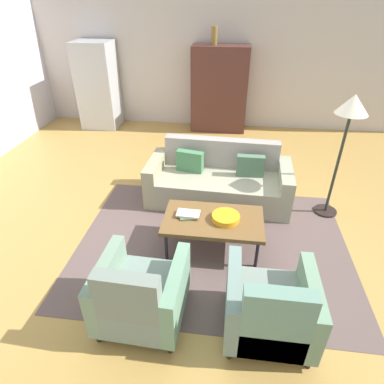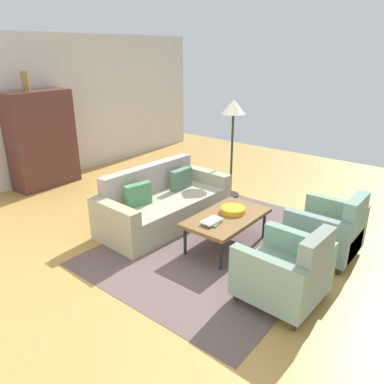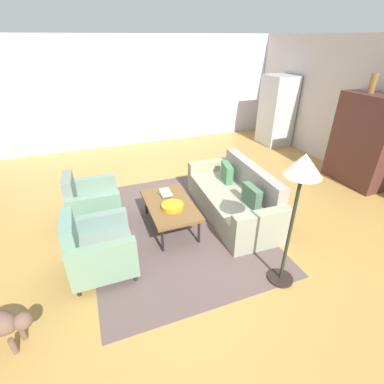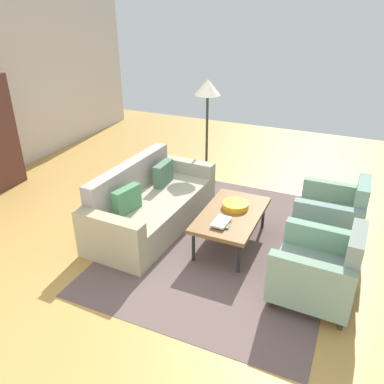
{
  "view_description": "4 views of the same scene",
  "coord_description": "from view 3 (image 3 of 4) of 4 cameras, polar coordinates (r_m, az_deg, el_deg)",
  "views": [
    {
      "loc": [
        0.16,
        -3.65,
        2.81
      ],
      "look_at": [
        -0.25,
        -0.4,
        0.75
      ],
      "focal_mm": 30.71,
      "sensor_mm": 36.0,
      "label": 1
    },
    {
      "loc": [
        -3.76,
        -2.94,
        2.52
      ],
      "look_at": [
        0.02,
        0.11,
        0.64
      ],
      "focal_mm": 34.92,
      "sensor_mm": 36.0,
      "label": 2
    },
    {
      "loc": [
        3.64,
        -1.5,
        2.74
      ],
      "look_at": [
        0.15,
        -0.16,
        0.65
      ],
      "focal_mm": 26.26,
      "sensor_mm": 36.0,
      "label": 3
    },
    {
      "loc": [
        -4.02,
        -1.75,
        2.82
      ],
      "look_at": [
        -0.13,
        -0.01,
        0.7
      ],
      "focal_mm": 36.57,
      "sensor_mm": 36.0,
      "label": 4
    }
  ],
  "objects": [
    {
      "name": "ground_plane",
      "position": [
        4.79,
        1.18,
        -5.72
      ],
      "size": [
        10.36,
        10.36,
        0.0
      ],
      "primitive_type": "plane",
      "color": "#B38943"
    },
    {
      "name": "wall_left",
      "position": [
        8.21,
        -10.73,
        19.26
      ],
      "size": [
        0.12,
        7.9,
        2.8
      ],
      "primitive_type": "cube",
      "color": "silver",
      "rests_on": "ground"
    },
    {
      "name": "area_rug",
      "position": [
        4.66,
        -3.73,
        -6.86
      ],
      "size": [
        3.4,
        2.6,
        0.01
      ],
      "primitive_type": "cube",
      "color": "brown",
      "rests_on": "ground"
    },
    {
      "name": "couch",
      "position": [
        4.89,
        8.95,
        -1.32
      ],
      "size": [
        2.13,
        0.98,
        0.86
      ],
      "rotation": [
        0.0,
        0.0,
        3.1
      ],
      "color": "gray",
      "rests_on": "ground"
    },
    {
      "name": "coffee_table",
      "position": [
        4.43,
        -4.52,
        -2.76
      ],
      "size": [
        1.2,
        0.7,
        0.44
      ],
      "color": "black",
      "rests_on": "ground"
    },
    {
      "name": "armchair_left",
      "position": [
        4.86,
        -19.9,
        -2.33
      ],
      "size": [
        0.83,
        0.83,
        0.88
      ],
      "rotation": [
        0.0,
        0.0,
        -0.04
      ],
      "color": "#372718",
      "rests_on": "ground"
    },
    {
      "name": "armchair_right",
      "position": [
        3.86,
        -18.85,
        -11.11
      ],
      "size": [
        0.8,
        0.8,
        0.88
      ],
      "rotation": [
        0.0,
        0.0,
        -0.0
      ],
      "color": "#361F0F",
      "rests_on": "ground"
    },
    {
      "name": "fruit_bowl",
      "position": [
        4.27,
        -3.98,
        -2.91
      ],
      "size": [
        0.33,
        0.33,
        0.07
      ],
      "primitive_type": "cylinder",
      "color": "orange",
      "rests_on": "coffee_table"
    },
    {
      "name": "book_stack",
      "position": [
        4.66,
        -5.38,
        -0.19
      ],
      "size": [
        0.29,
        0.24,
        0.05
      ],
      "color": "#4E6E4D",
      "rests_on": "coffee_table"
    },
    {
      "name": "cabinet",
      "position": [
        6.62,
        31.37,
        8.77
      ],
      "size": [
        1.2,
        0.51,
        1.8
      ],
      "color": "#4E2A23",
      "rests_on": "ground"
    },
    {
      "name": "vase_tall",
      "position": [
        6.5,
        32.86,
        18.07
      ],
      "size": [
        0.13,
        0.13,
        0.35
      ],
      "primitive_type": "cylinder",
      "color": "olive",
      "rests_on": "cabinet"
    },
    {
      "name": "refrigerator",
      "position": [
        8.41,
        16.82,
        15.48
      ],
      "size": [
        0.8,
        0.73,
        1.85
      ],
      "color": "#B7BABF",
      "rests_on": "ground"
    },
    {
      "name": "floor_lamp",
      "position": [
        3.13,
        21.28,
        2.58
      ],
      "size": [
        0.4,
        0.4,
        1.72
      ],
      "color": "black",
      "rests_on": "ground"
    },
    {
      "name": "dog",
      "position": [
        3.5,
        -34.28,
        -21.3
      ],
      "size": [
        0.41,
        0.66,
        0.48
      ],
      "rotation": [
        0.0,
        0.0,
        1.12
      ],
      "color": "brown",
      "rests_on": "ground"
    }
  ]
}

